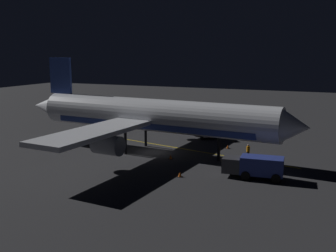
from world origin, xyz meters
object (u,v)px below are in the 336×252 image
catering_truck (204,129)px  traffic_cone_near_right (171,157)px  airliner (149,116)px  baggage_truck (255,167)px  ground_crew_worker (248,151)px  traffic_cone_near_left (180,174)px  traffic_cone_under_wing (228,147)px

catering_truck → traffic_cone_near_right: 13.66m
airliner → catering_truck: bearing=163.6°
baggage_truck → traffic_cone_near_right: size_ratio=11.08×
ground_crew_worker → traffic_cone_near_right: ground_crew_worker is taller
airliner → traffic_cone_near_left: size_ratio=70.64×
ground_crew_worker → traffic_cone_near_right: (3.79, -8.33, -0.64)m
baggage_truck → ground_crew_worker: size_ratio=3.50×
catering_truck → traffic_cone_near_right: size_ratio=10.18×
catering_truck → traffic_cone_under_wing: size_ratio=10.18×
catering_truck → traffic_cone_near_right: bearing=2.1°
traffic_cone_near_left → traffic_cone_under_wing: size_ratio=1.00×
baggage_truck → traffic_cone_under_wing: (-11.16, -5.81, -0.92)m
airliner → baggage_truck: bearing=69.1°
traffic_cone_near_left → traffic_cone_under_wing: bearing=175.0°
airliner → traffic_cone_near_left: airliner is taller
traffic_cone_near_right → catering_truck: bearing=-177.9°
airliner → traffic_cone_under_wing: size_ratio=70.64×
traffic_cone_near_left → traffic_cone_near_right: bearing=-149.1°
catering_truck → ground_crew_worker: size_ratio=3.22×
traffic_cone_near_right → ground_crew_worker: bearing=114.5°
baggage_truck → ground_crew_worker: 7.49m
catering_truck → traffic_cone_near_left: 20.05m
baggage_truck → traffic_cone_near_right: (-3.35, -10.59, -0.92)m
ground_crew_worker → traffic_cone_near_right: bearing=-65.5°
traffic_cone_near_right → traffic_cone_under_wing: same height
airliner → ground_crew_worker: (-1.61, 12.19, -3.65)m
ground_crew_worker → traffic_cone_under_wing: (-4.02, -3.54, -0.64)m
airliner → ground_crew_worker: airliner is taller
airliner → ground_crew_worker: 12.83m
traffic_cone_under_wing → traffic_cone_near_left: bearing=-5.0°
airliner → traffic_cone_under_wing: airliner is taller
traffic_cone_near_left → traffic_cone_under_wing: 13.86m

